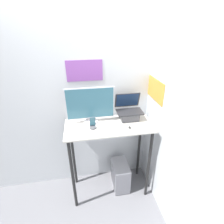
{
  "coord_description": "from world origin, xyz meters",
  "views": [
    {
      "loc": [
        -0.3,
        -1.6,
        2.23
      ],
      "look_at": [
        0.04,
        0.25,
        1.29
      ],
      "focal_mm": 28.0,
      "sensor_mm": 36.0,
      "label": 1
    }
  ],
  "objects_px": {
    "keyboard": "(112,128)",
    "cell_phone": "(93,125)",
    "mouse": "(130,127)",
    "laptop": "(129,113)",
    "computer_tower": "(120,175)",
    "monitor": "(90,106)"
  },
  "relations": [
    {
      "from": "cell_phone",
      "to": "computer_tower",
      "type": "height_order",
      "value": "cell_phone"
    },
    {
      "from": "mouse",
      "to": "cell_phone",
      "type": "height_order",
      "value": "cell_phone"
    },
    {
      "from": "mouse",
      "to": "computer_tower",
      "type": "relative_size",
      "value": 0.12
    },
    {
      "from": "monitor",
      "to": "cell_phone",
      "type": "xyz_separation_m",
      "value": [
        0.01,
        -0.16,
        -0.19
      ]
    },
    {
      "from": "laptop",
      "to": "keyboard",
      "type": "height_order",
      "value": "laptop"
    },
    {
      "from": "monitor",
      "to": "cell_phone",
      "type": "bearing_deg",
      "value": -87.19
    },
    {
      "from": "laptop",
      "to": "cell_phone",
      "type": "height_order",
      "value": "laptop"
    },
    {
      "from": "laptop",
      "to": "mouse",
      "type": "height_order",
      "value": "laptop"
    },
    {
      "from": "laptop",
      "to": "cell_phone",
      "type": "distance_m",
      "value": 0.52
    },
    {
      "from": "monitor",
      "to": "laptop",
      "type": "bearing_deg",
      "value": -0.48
    },
    {
      "from": "cell_phone",
      "to": "computer_tower",
      "type": "bearing_deg",
      "value": 8.98
    },
    {
      "from": "keyboard",
      "to": "cell_phone",
      "type": "distance_m",
      "value": 0.24
    },
    {
      "from": "keyboard",
      "to": "mouse",
      "type": "xyz_separation_m",
      "value": [
        0.21,
        -0.03,
        0.0
      ]
    },
    {
      "from": "cell_phone",
      "to": "computer_tower",
      "type": "relative_size",
      "value": 0.37
    },
    {
      "from": "mouse",
      "to": "computer_tower",
      "type": "xyz_separation_m",
      "value": [
        -0.06,
        0.14,
        -0.92
      ]
    },
    {
      "from": "monitor",
      "to": "keyboard",
      "type": "xyz_separation_m",
      "value": [
        0.24,
        -0.21,
        -0.22
      ]
    },
    {
      "from": "laptop",
      "to": "computer_tower",
      "type": "bearing_deg",
      "value": -142.0
    },
    {
      "from": "monitor",
      "to": "computer_tower",
      "type": "xyz_separation_m",
      "value": [
        0.38,
        -0.1,
        -1.14
      ]
    },
    {
      "from": "monitor",
      "to": "keyboard",
      "type": "bearing_deg",
      "value": -41.37
    },
    {
      "from": "laptop",
      "to": "mouse",
      "type": "bearing_deg",
      "value": -103.16
    },
    {
      "from": "keyboard",
      "to": "computer_tower",
      "type": "height_order",
      "value": "keyboard"
    },
    {
      "from": "laptop",
      "to": "computer_tower",
      "type": "distance_m",
      "value": 1.01
    }
  ]
}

